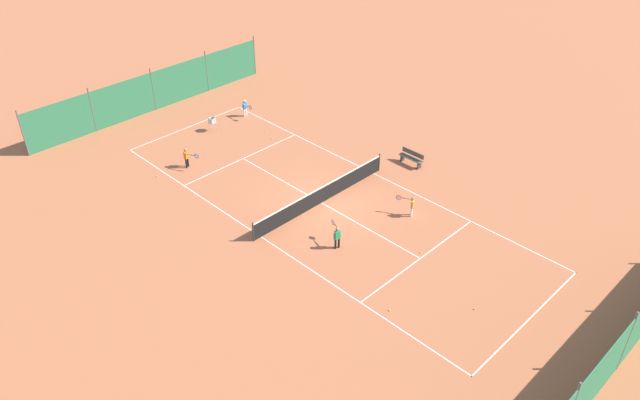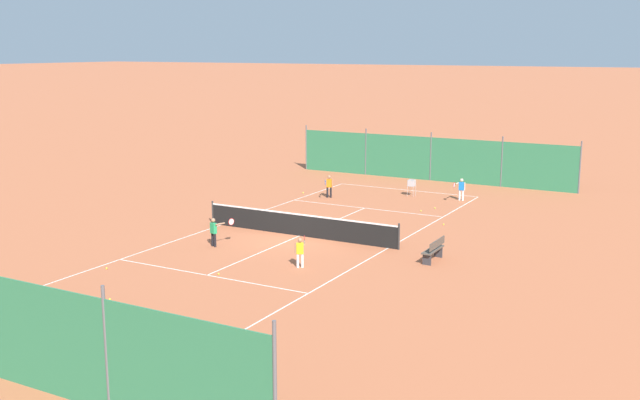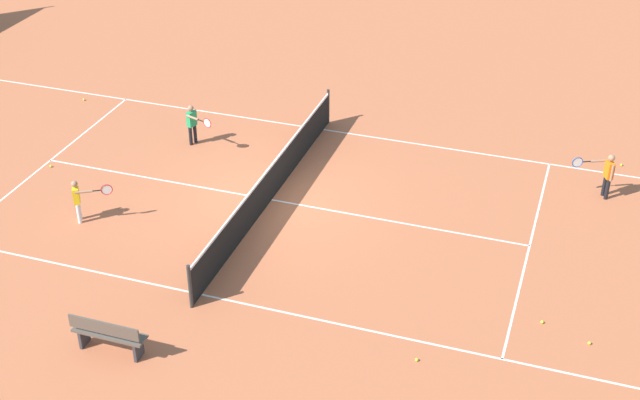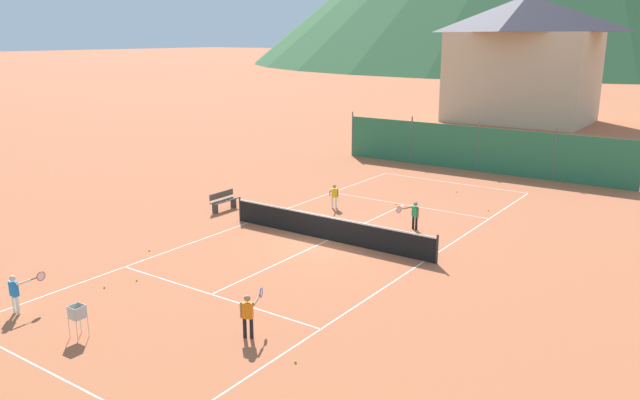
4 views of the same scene
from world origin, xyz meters
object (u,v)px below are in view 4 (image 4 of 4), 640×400
at_px(player_near_baseline, 414,214).
at_px(tennis_ball_near_corner, 396,204).
at_px(tennis_ball_alley_right, 457,192).
at_px(tennis_ball_by_net_left, 104,287).
at_px(tennis_ball_far_corner, 137,280).
at_px(tennis_net, 328,228).
at_px(ball_hopper, 78,314).
at_px(player_far_service, 248,312).
at_px(tennis_ball_service_box, 295,362).
at_px(player_near_service, 16,291).
at_px(tennis_ball_by_net_right, 488,210).
at_px(tennis_ball_mid_court, 149,250).
at_px(courtside_bench, 224,200).
at_px(alpine_chalet, 523,57).
at_px(player_far_baseline, 334,195).

xyz_separation_m(player_near_baseline, tennis_ball_near_corner, (-2.43, 3.06, -0.65)).
bearing_deg(tennis_ball_alley_right, player_near_baseline, -81.44).
relative_size(tennis_ball_by_net_left, tennis_ball_far_corner, 1.00).
distance_m(tennis_net, ball_hopper, 10.43).
height_order(player_far_service, tennis_ball_service_box, player_far_service).
bearing_deg(player_near_service, tennis_ball_alley_right, 77.25).
height_order(tennis_net, tennis_ball_by_net_right, tennis_net).
height_order(player_near_baseline, tennis_ball_mid_court, player_near_baseline).
xyz_separation_m(player_near_service, tennis_ball_by_net_left, (0.47, 2.55, -0.65)).
bearing_deg(tennis_ball_near_corner, courtside_bench, -138.64).
xyz_separation_m(player_near_baseline, player_near_service, (-5.68, -13.62, -0.00)).
xyz_separation_m(tennis_ball_near_corner, tennis_ball_alley_right, (1.39, 3.85, 0.00)).
bearing_deg(alpine_chalet, tennis_net, -82.60).
bearing_deg(tennis_net, tennis_ball_near_corner, 93.05).
height_order(tennis_ball_near_corner, courtside_bench, courtside_bench).
xyz_separation_m(player_near_service, courtside_bench, (-2.76, 11.38, -0.23)).
xyz_separation_m(tennis_ball_by_net_right, tennis_ball_mid_court, (-8.30, -12.41, 0.00)).
xyz_separation_m(player_near_baseline, tennis_ball_alley_right, (-1.04, 6.91, -0.65)).
bearing_deg(tennis_net, tennis_ball_service_box, -60.71).
bearing_deg(player_near_service, tennis_ball_far_corner, 76.67).
height_order(player_far_baseline, tennis_ball_alley_right, player_far_baseline).
bearing_deg(tennis_ball_by_net_left, player_far_baseline, 86.40).
distance_m(player_near_baseline, tennis_ball_far_corner, 11.24).
relative_size(tennis_ball_by_net_left, tennis_ball_by_net_right, 1.00).
relative_size(tennis_ball_by_net_left, ball_hopper, 0.07).
bearing_deg(player_near_baseline, alpine_chalet, 101.31).
bearing_deg(tennis_ball_mid_court, player_far_service, -21.84).
bearing_deg(tennis_net, tennis_ball_by_net_right, 64.46).
height_order(tennis_ball_near_corner, tennis_ball_alley_right, same).
xyz_separation_m(player_near_baseline, player_far_baseline, (-4.47, 0.84, -0.03)).
height_order(player_far_baseline, courtside_bench, player_far_baseline).
height_order(player_near_baseline, ball_hopper, player_near_baseline).
relative_size(player_near_baseline, ball_hopper, 1.31).
distance_m(player_far_service, tennis_ball_near_corner, 14.37).
relative_size(tennis_net, player_far_baseline, 8.29).
distance_m(player_far_service, alpine_chalet, 47.69).
distance_m(tennis_ball_by_net_left, tennis_ball_alley_right, 18.46).
height_order(tennis_ball_far_corner, courtside_bench, courtside_bench).
bearing_deg(courtside_bench, player_near_baseline, 14.85).
xyz_separation_m(tennis_net, tennis_ball_service_box, (4.61, -8.23, -0.47)).
height_order(tennis_ball_by_net_left, tennis_ball_alley_right, same).
bearing_deg(player_near_baseline, player_far_baseline, 169.41).
bearing_deg(player_far_service, tennis_ball_mid_court, 158.16).
bearing_deg(courtside_bench, tennis_net, -7.86).
bearing_deg(player_far_service, tennis_net, 109.66).
bearing_deg(tennis_ball_far_corner, tennis_ball_by_net_right, 66.40).
distance_m(player_near_service, tennis_ball_far_corner, 3.66).
xyz_separation_m(player_near_service, tennis_ball_service_box, (8.19, 2.28, -0.65)).
bearing_deg(tennis_ball_alley_right, tennis_ball_service_box, -78.99).
bearing_deg(tennis_ball_by_net_right, player_far_service, -93.04).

